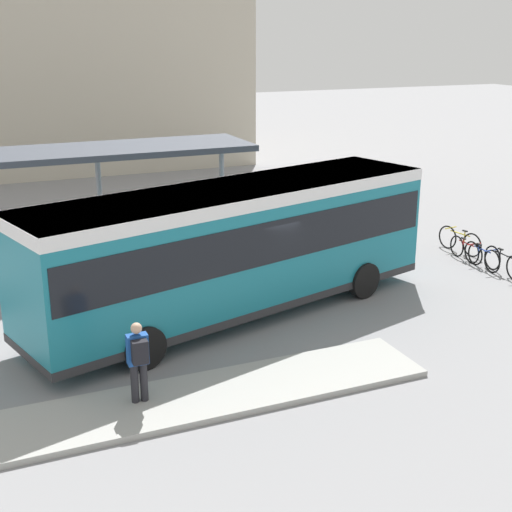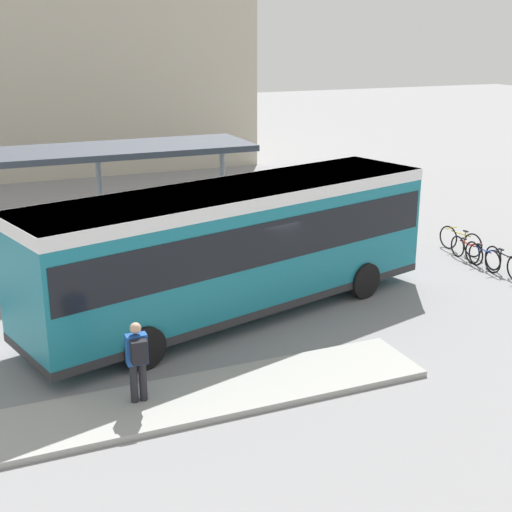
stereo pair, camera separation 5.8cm
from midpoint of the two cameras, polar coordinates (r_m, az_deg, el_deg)
The scene contains 10 objects.
ground_plane at distance 17.87m, azimuth -1.68°, elevation -4.64°, with size 120.00×120.00×0.00m, color gray.
curb_island at distance 14.04m, azimuth -3.35°, elevation -10.98°, with size 8.56×1.80×0.12m.
city_bus at distance 17.25m, azimuth -1.71°, elevation 1.16°, with size 11.02×5.32×3.22m.
pedestrian_waiting at distance 13.39m, azimuth -9.51°, elevation -8.04°, with size 0.39×0.40×1.59m.
bicycle_black at distance 21.72m, azimuth 19.12°, elevation -0.49°, with size 0.48×1.74×0.75m.
bicycle_blue at distance 22.17m, azimuth 17.54°, elevation -0.03°, with size 0.48×1.64×0.71m.
bicycle_red at distance 22.74m, azimuth 16.38°, elevation 0.49°, with size 0.48×1.58×0.68m.
bicycle_yellow at distance 23.50m, azimuth 15.91°, elevation 1.19°, with size 0.48×1.79×0.77m.
station_shelter at distance 21.56m, azimuth -12.69°, elevation 7.95°, with size 9.15×2.78×3.48m.
potted_planter_near_shelter at distance 20.18m, azimuth -6.71°, elevation -0.19°, with size 0.71×0.71×1.20m.
Camera 1 is at (-6.05, -15.38, 6.79)m, focal length 50.00 mm.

